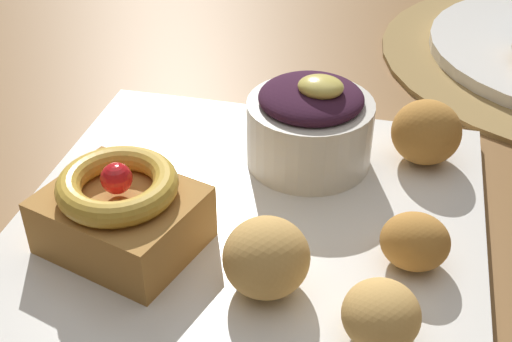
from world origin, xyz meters
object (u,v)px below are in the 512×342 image
at_px(front_plate, 249,229).
at_px(fritter_back, 415,241).
at_px(cake_slice, 121,211).
at_px(fritter_middle, 381,315).
at_px(berry_ramekin, 310,124).
at_px(fritter_extra, 426,132).
at_px(fritter_front, 266,257).

height_order(front_plate, fritter_back, fritter_back).
bearing_deg(fritter_back, cake_slice, -172.57).
xyz_separation_m(cake_slice, fritter_middle, (0.16, -0.04, -0.01)).
bearing_deg(berry_ramekin, fritter_extra, 14.10).
distance_m(cake_slice, fritter_back, 0.18).
relative_size(front_plate, fritter_extra, 6.03).
xyz_separation_m(fritter_front, fritter_extra, (0.09, 0.16, 0.00)).
height_order(cake_slice, berry_ramekin, berry_ramekin).
distance_m(cake_slice, berry_ramekin, 0.15).
height_order(berry_ramekin, fritter_middle, berry_ramekin).
height_order(berry_ramekin, fritter_extra, berry_ramekin).
bearing_deg(front_plate, cake_slice, -151.68).
distance_m(fritter_middle, fritter_extra, 0.18).
relative_size(fritter_middle, fritter_extra, 0.87).
distance_m(fritter_front, fritter_middle, 0.07).
bearing_deg(fritter_middle, front_plate, 139.15).
xyz_separation_m(front_plate, cake_slice, (-0.07, -0.04, 0.03)).
bearing_deg(fritter_extra, fritter_middle, -95.43).
bearing_deg(front_plate, fritter_middle, -40.85).
bearing_deg(fritter_middle, cake_slice, 166.02).
distance_m(front_plate, berry_ramekin, 0.09).
height_order(front_plate, berry_ramekin, berry_ramekin).
distance_m(berry_ramekin, fritter_front, 0.14).
height_order(front_plate, fritter_middle, fritter_middle).
relative_size(cake_slice, fritter_back, 2.59).
relative_size(front_plate, fritter_back, 7.29).
xyz_separation_m(front_plate, fritter_back, (0.11, -0.02, 0.02)).
bearing_deg(berry_ramekin, fritter_middle, -67.67).
relative_size(fritter_middle, fritter_back, 1.05).
relative_size(front_plate, berry_ramekin, 3.35).
relative_size(fritter_front, fritter_middle, 1.17).
distance_m(front_plate, fritter_front, 0.07).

